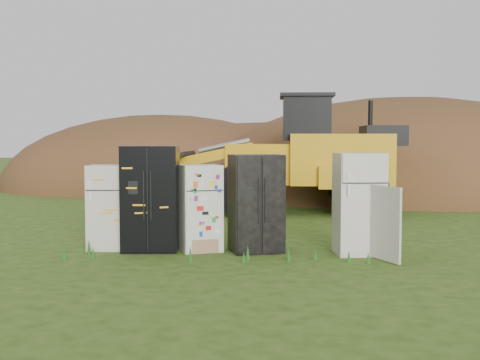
{
  "coord_description": "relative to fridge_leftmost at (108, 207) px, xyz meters",
  "views": [
    {
      "loc": [
        1.34,
        -11.18,
        2.09
      ],
      "look_at": [
        0.0,
        2.0,
        1.22
      ],
      "focal_mm": 45.0,
      "sensor_mm": 36.0,
      "label": 1
    }
  ],
  "objects": [
    {
      "name": "ground",
      "position": [
        2.36,
        -0.01,
        -0.81
      ],
      "size": [
        120.0,
        120.0,
        0.0
      ],
      "primitive_type": "plane",
      "color": "#274512",
      "rests_on": "ground"
    },
    {
      "name": "fridge_leftmost",
      "position": [
        0.0,
        0.0,
        0.0
      ],
      "size": [
        0.8,
        0.77,
        1.62
      ],
      "primitive_type": null,
      "rotation": [
        0.0,
        0.0,
        0.12
      ],
      "color": "beige",
      "rests_on": "ground"
    },
    {
      "name": "fridge_black_side",
      "position": [
        0.86,
        -0.04,
        0.18
      ],
      "size": [
        1.12,
        0.93,
        1.99
      ],
      "primitive_type": null,
      "rotation": [
        0.0,
        0.0,
        0.11
      ],
      "color": "black",
      "rests_on": "ground"
    },
    {
      "name": "fridge_sticker",
      "position": [
        1.81,
        0.0,
        0.0
      ],
      "size": [
        0.93,
        0.9,
        1.63
      ],
      "primitive_type": null,
      "rotation": [
        0.0,
        0.0,
        0.4
      ],
      "color": "silver",
      "rests_on": "ground"
    },
    {
      "name": "fridge_dark_mid",
      "position": [
        2.86,
        0.03,
        0.1
      ],
      "size": [
        1.13,
        1.03,
        1.83
      ],
      "primitive_type": null,
      "rotation": [
        0.0,
        0.0,
        0.33
      ],
      "color": "black",
      "rests_on": "ground"
    },
    {
      "name": "fridge_open_door",
      "position": [
        4.76,
        -0.01,
        0.12
      ],
      "size": [
        0.96,
        0.9,
        1.86
      ],
      "primitive_type": null,
      "rotation": [
        0.0,
        0.0,
        0.16
      ],
      "color": "beige",
      "rests_on": "ground"
    },
    {
      "name": "wheel_loader",
      "position": [
        2.98,
        6.41,
        0.9
      ],
      "size": [
        7.19,
        3.15,
        3.43
      ],
      "primitive_type": null,
      "rotation": [
        0.0,
        0.0,
        0.04
      ],
      "color": "#CC920D",
      "rests_on": "ground"
    },
    {
      "name": "dirt_mound_right",
      "position": [
        7.73,
        12.86,
        -0.81
      ],
      "size": [
        16.37,
        12.01,
        7.57
      ],
      "primitive_type": "ellipsoid",
      "color": "#4C3518",
      "rests_on": "ground"
    },
    {
      "name": "dirt_mound_left",
      "position": [
        -2.46,
        14.88,
        -0.81
      ],
      "size": [
        14.26,
        10.69,
        6.47
      ],
      "primitive_type": "ellipsoid",
      "color": "#4C3518",
      "rests_on": "ground"
    },
    {
      "name": "dirt_mound_back",
      "position": [
        2.08,
        17.7,
        -0.81
      ],
      "size": [
        16.33,
        10.89,
        5.96
      ],
      "primitive_type": "ellipsoid",
      "color": "#4C3518",
      "rests_on": "ground"
    }
  ]
}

